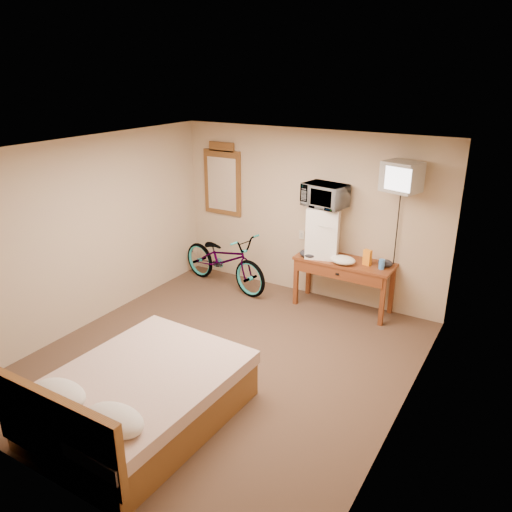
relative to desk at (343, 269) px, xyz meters
name	(u,v)px	position (x,y,z in m)	size (l,w,h in m)	color
room	(220,263)	(-0.72, -2.00, 0.62)	(4.60, 4.64, 2.50)	#3F301F
desk	(343,269)	(0.00, 0.00, 0.00)	(1.39, 0.55, 0.75)	brown
mini_fridge	(323,232)	(-0.35, 0.05, 0.48)	(0.54, 0.53, 0.73)	white
microwave	(325,195)	(-0.35, 0.05, 1.01)	(0.59, 0.40, 0.32)	white
snack_bag	(367,257)	(0.33, 0.02, 0.23)	(0.11, 0.06, 0.22)	orange
blue_cup	(382,264)	(0.55, -0.02, 0.19)	(0.08, 0.08, 0.14)	#4185DE
cloth_cream	(343,260)	(0.03, -0.10, 0.17)	(0.36, 0.27, 0.11)	silver
cloth_dark_a	(309,254)	(-0.48, -0.11, 0.17)	(0.29, 0.22, 0.11)	black
cloth_dark_b	(385,263)	(0.56, 0.11, 0.16)	(0.20, 0.17, 0.09)	black
crt_television	(402,177)	(0.68, 0.02, 1.38)	(0.52, 0.61, 0.38)	black
wall_mirror	(222,180)	(-2.22, 0.27, 0.98)	(0.68, 0.04, 1.16)	brown
bicycle	(224,259)	(-1.92, -0.17, -0.18)	(0.61, 1.74, 0.91)	black
bed	(136,399)	(-0.78, -3.38, -0.34)	(1.57, 2.04, 0.90)	brown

